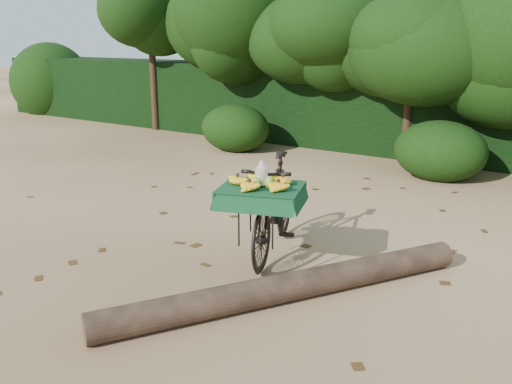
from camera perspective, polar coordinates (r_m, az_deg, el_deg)
The scene contains 7 objects.
ground at distance 7.13m, azimuth -3.22°, elevation -4.04°, with size 80.00×80.00×0.00m, color tan.
vendor_bicycle at distance 6.19m, azimuth 1.86°, elevation -1.38°, with size 1.27×2.02×1.16m.
fallen_log at distance 5.28m, azimuth 3.66°, elevation -9.89°, with size 0.28×0.28×3.83m, color brown.
hedge_backdrop at distance 12.41m, azimuth 14.84°, elevation 8.31°, with size 26.00×1.80×1.80m, color black.
tree_row at distance 11.81m, azimuth 10.82°, elevation 13.56°, with size 14.50×2.00×4.00m, color black, non-canonical shape.
bush_clumps at distance 10.45m, azimuth 13.50°, elevation 4.55°, with size 8.80×1.70×0.90m, color black, non-canonical shape.
leaf_litter at distance 7.63m, azimuth -0.25°, elevation -2.63°, with size 7.00×7.30×0.01m, color #472C13, non-canonical shape.
Camera 1 is at (4.09, -5.31, 2.43)m, focal length 38.00 mm.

